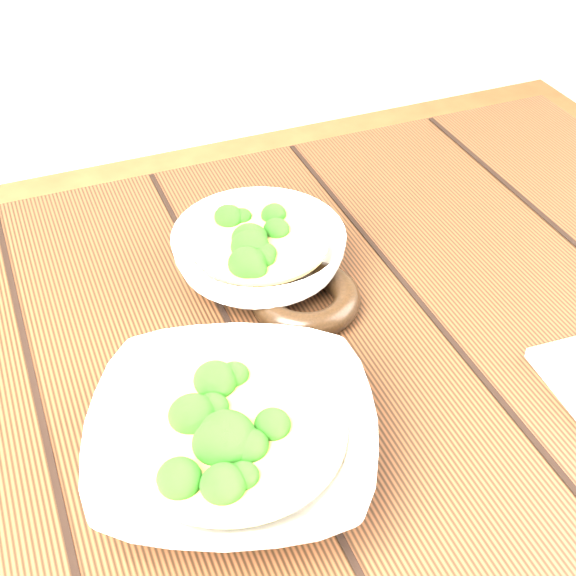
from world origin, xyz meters
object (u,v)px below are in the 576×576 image
Objects in this scene: soup_bowl_back at (259,253)px; trivet at (305,298)px; table at (276,449)px; soup_bowl_front at (232,440)px.

soup_bowl_back reaches higher than trivet.
soup_bowl_back is at bearing 110.51° from trivet.
table is at bearing -130.79° from trivet.
table is 0.19m from soup_bowl_front.
trivet is (0.06, 0.07, 0.13)m from table.
soup_bowl_front reaches higher than trivet.
soup_bowl_front is 2.67× the size of trivet.
trivet is at bearing 50.48° from soup_bowl_front.
table is 0.21m from soup_bowl_back.
soup_bowl_front is (-0.07, -0.09, 0.15)m from table.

